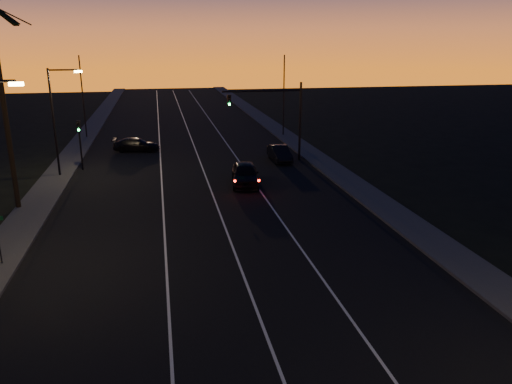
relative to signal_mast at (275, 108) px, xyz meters
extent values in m
cube|color=black|center=(-7.14, -9.99, -4.78)|extent=(20.00, 170.00, 0.01)
cube|color=#343432|center=(-18.34, -9.99, -4.70)|extent=(2.40, 170.00, 0.16)
cube|color=#343432|center=(4.06, -9.99, -4.70)|extent=(2.40, 170.00, 0.16)
cube|color=silver|center=(-10.14, -9.99, -4.76)|extent=(0.12, 160.00, 0.01)
cube|color=silver|center=(-6.64, -9.99, -4.76)|extent=(0.12, 160.00, 0.01)
cube|color=silver|center=(-3.14, -9.99, -4.76)|extent=(0.12, 160.00, 0.01)
cylinder|color=black|center=(-19.34, -9.99, 1.47)|extent=(0.32, 0.32, 12.50)
cube|color=black|center=(-18.31, -9.73, 7.15)|extent=(2.18, 0.92, 1.18)
cube|color=black|center=(-18.90, -9.03, 7.15)|extent=(1.25, 2.12, 1.18)
cube|color=black|center=(-18.49, -10.63, 7.15)|extent=(1.95, 1.61, 1.18)
cube|color=#FFD466|center=(-15.94, -19.99, 3.94)|extent=(0.55, 0.26, 0.16)
cylinder|color=black|center=(-18.14, -1.99, -0.53)|extent=(0.16, 0.16, 8.50)
cylinder|color=black|center=(-17.04, -1.99, 3.57)|extent=(2.20, 0.12, 0.12)
cube|color=#FFD466|center=(-15.94, -1.99, 3.44)|extent=(0.55, 0.26, 0.16)
cylinder|color=black|center=(2.36, 0.01, -1.28)|extent=(0.20, 0.20, 7.00)
cylinder|color=black|center=(-1.14, 0.01, 1.52)|extent=(7.00, 0.16, 0.16)
cube|color=black|center=(-4.04, 0.01, 0.77)|extent=(0.32, 0.28, 1.00)
sphere|color=black|center=(-4.04, -0.16, 1.09)|extent=(0.20, 0.20, 0.20)
sphere|color=black|center=(-4.04, -0.16, 0.77)|extent=(0.20, 0.20, 0.20)
sphere|color=#14FF59|center=(-4.04, -0.16, 0.45)|extent=(0.20, 0.20, 0.20)
cylinder|color=black|center=(-16.64, 0.01, -2.68)|extent=(0.14, 0.14, 4.20)
cube|color=black|center=(-16.64, 0.01, -1.08)|extent=(0.28, 0.25, 0.90)
sphere|color=black|center=(-16.64, -0.14, -0.80)|extent=(0.18, 0.18, 0.18)
sphere|color=black|center=(-16.64, -0.14, -1.08)|extent=(0.18, 0.18, 0.18)
sphere|color=#14FF59|center=(-16.64, -0.14, -1.36)|extent=(0.18, 0.18, 0.18)
cylinder|color=black|center=(-18.14, 15.01, -0.28)|extent=(0.14, 0.14, 9.00)
cylinder|color=black|center=(3.86, 12.01, -0.28)|extent=(0.14, 0.14, 9.00)
imported|color=black|center=(-3.93, -7.15, -3.94)|extent=(2.57, 5.11, 1.67)
sphere|color=#FF0F05|center=(-5.12, -9.94, -3.67)|extent=(0.18, 0.18, 0.18)
sphere|color=#FF0F05|center=(-3.47, -10.16, -3.67)|extent=(0.18, 0.18, 0.18)
imported|color=black|center=(0.48, -0.14, -4.07)|extent=(1.53, 4.26, 1.40)
imported|color=black|center=(-12.38, 6.69, -4.12)|extent=(4.75, 2.56, 1.31)
camera|label=1|loc=(-10.11, -43.03, 5.69)|focal=35.00mm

